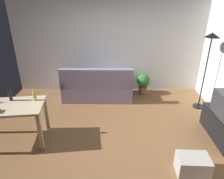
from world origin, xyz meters
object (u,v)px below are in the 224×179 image
(storage_box, at_px, (193,165))
(couch, at_px, (98,88))
(tv_stand, at_px, (224,127))
(potted_plant, at_px, (143,82))
(torchiere_lamp, at_px, (209,51))
(bottle_dark, at_px, (10,94))
(bottle_squat, at_px, (35,95))
(desk, at_px, (9,111))

(storage_box, bearing_deg, couch, 122.99)
(tv_stand, bearing_deg, storage_box, 135.18)
(couch, distance_m, potted_plant, 1.29)
(couch, xyz_separation_m, torchiere_lamp, (2.55, -0.45, 1.11))
(couch, relative_size, torchiere_lamp, 1.00)
(bottle_dark, distance_m, bottle_squat, 0.44)
(couch, distance_m, tv_stand, 3.04)
(tv_stand, height_order, torchiere_lamp, torchiere_lamp)
(potted_plant, bearing_deg, tv_stand, -56.63)
(bottle_squat, bearing_deg, desk, -152.63)
(tv_stand, distance_m, bottle_squat, 3.62)
(tv_stand, bearing_deg, torchiere_lamp, 0.00)
(desk, relative_size, storage_box, 2.66)
(potted_plant, bearing_deg, bottle_dark, -144.49)
(couch, height_order, potted_plant, couch)
(potted_plant, relative_size, bottle_dark, 1.96)
(couch, relative_size, bottle_squat, 8.05)
(storage_box, xyz_separation_m, bottle_squat, (-2.68, 0.95, 0.71))
(desk, bearing_deg, bottle_squat, 20.16)
(couch, height_order, storage_box, couch)
(torchiere_lamp, xyz_separation_m, desk, (-3.98, -1.36, -0.76))
(couch, height_order, bottle_squat, bottle_squat)
(storage_box, bearing_deg, bottle_dark, 163.29)
(desk, relative_size, potted_plant, 2.24)
(storage_box, height_order, bottle_dark, bottle_dark)
(bottle_dark, height_order, bottle_squat, bottle_dark)
(bottle_dark, bearing_deg, tv_stand, -0.59)
(tv_stand, height_order, storage_box, tv_stand)
(torchiere_lamp, relative_size, bottle_dark, 6.22)
(storage_box, distance_m, bottle_squat, 2.93)
(couch, bearing_deg, bottle_dark, 47.96)
(torchiere_lamp, bearing_deg, desk, -161.09)
(potted_plant, bearing_deg, torchiere_lamp, -30.56)
(torchiere_lamp, xyz_separation_m, bottle_squat, (-3.57, -1.15, -0.56))
(bottle_squat, bearing_deg, potted_plant, 40.22)
(torchiere_lamp, relative_size, potted_plant, 3.18)
(bottle_squat, bearing_deg, couch, 57.57)
(torchiere_lamp, height_order, desk, torchiere_lamp)
(potted_plant, xyz_separation_m, bottle_squat, (-2.27, -1.92, 0.53))
(potted_plant, xyz_separation_m, storage_box, (0.41, -2.87, -0.18))
(torchiere_lamp, distance_m, bottle_dark, 4.20)
(torchiere_lamp, bearing_deg, couch, 169.88)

